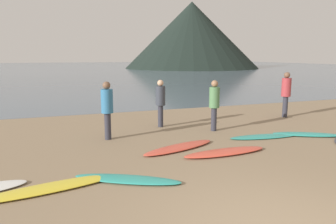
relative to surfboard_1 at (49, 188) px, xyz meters
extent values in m
cube|color=#8C7559|center=(2.88, 7.13, -0.14)|extent=(120.00, 120.00, 0.20)
cube|color=slate|center=(2.88, 57.70, -0.04)|extent=(140.00, 100.00, 0.01)
cone|color=black|center=(25.92, 50.94, 6.02)|extent=(24.83, 24.83, 12.12)
ellipsoid|color=yellow|center=(0.00, 0.00, 0.00)|extent=(2.71, 1.00, 0.09)
ellipsoid|color=teal|center=(1.46, -0.07, 0.00)|extent=(2.11, 1.50, 0.08)
ellipsoid|color=#D84C38|center=(3.27, 1.64, 0.00)|extent=(2.35, 1.27, 0.09)
ellipsoid|color=#D84C38|center=(4.18, 0.83, 0.01)|extent=(2.29, 0.63, 0.10)
ellipsoid|color=teal|center=(6.13, 1.88, -0.01)|extent=(2.24, 0.78, 0.06)
ellipsoid|color=teal|center=(7.51, 1.60, 0.00)|extent=(2.04, 1.41, 0.09)
cylinder|color=#2D2D38|center=(3.69, 4.39, 0.33)|extent=(0.18, 0.18, 0.75)
cylinder|color=#333842|center=(3.69, 4.39, 1.04)|extent=(0.33, 0.33, 0.66)
sphere|color=tan|center=(3.69, 4.39, 1.47)|extent=(0.21, 0.21, 0.21)
cylinder|color=#2D2D38|center=(8.94, 4.35, 0.37)|extent=(0.20, 0.20, 0.83)
cylinder|color=#9E3338|center=(8.94, 4.35, 1.15)|extent=(0.36, 0.36, 0.73)
sphere|color=brown|center=(8.94, 4.35, 1.63)|extent=(0.24, 0.24, 0.24)
cylinder|color=#2D2D38|center=(1.68, 3.30, 0.35)|extent=(0.19, 0.19, 0.79)
cylinder|color=teal|center=(1.68, 3.30, 1.09)|extent=(0.34, 0.34, 0.69)
sphere|color=brown|center=(1.68, 3.30, 1.55)|extent=(0.22, 0.22, 0.22)
cylinder|color=#2D2D38|center=(5.13, 3.22, 0.34)|extent=(0.18, 0.18, 0.77)
cylinder|color=#4C7A4C|center=(5.13, 3.22, 1.06)|extent=(0.33, 0.33, 0.67)
sphere|color=#936B4C|center=(5.13, 3.22, 1.50)|extent=(0.22, 0.22, 0.22)
camera|label=1|loc=(0.09, -6.08, 2.41)|focal=34.94mm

